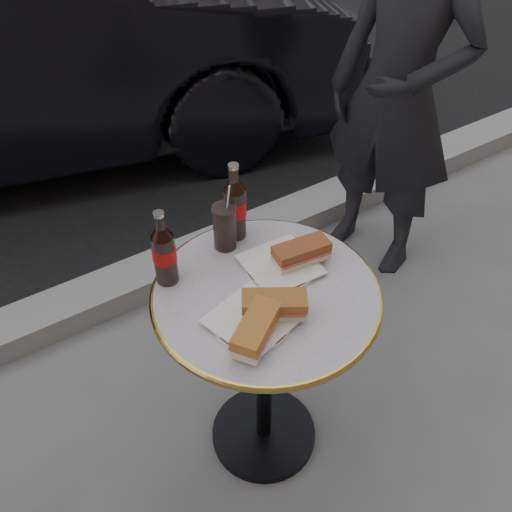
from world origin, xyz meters
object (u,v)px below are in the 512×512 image
bistro_table (265,373)px  cola_bottle_right (234,201)px  plate_left (252,321)px  cola_bottle_left (163,248)px  cola_glass (225,227)px  pedestrian (398,95)px  plate_right (280,266)px

bistro_table → cola_bottle_right: cola_bottle_right is taller
plate_left → cola_bottle_left: 0.30m
cola_bottle_right → cola_bottle_left: bearing=-166.0°
cola_bottle_left → cola_glass: 0.21m
bistro_table → plate_left: plate_left is taller
cola_glass → pedestrian: size_ratio=0.09×
bistro_table → cola_bottle_left: bearing=138.1°
bistro_table → cola_bottle_left: size_ratio=3.17×
bistro_table → cola_glass: (0.00, 0.22, 0.44)m
cola_bottle_left → pedestrian: 1.24m
plate_right → cola_glass: bearing=116.8°
cola_bottle_left → cola_bottle_right: bearing=14.0°
cola_glass → pedestrian: pedestrian is taller
cola_bottle_left → cola_bottle_right: (0.25, 0.06, 0.01)m
cola_glass → plate_left: bearing=-107.6°
plate_right → pedestrian: (0.89, 0.50, 0.06)m
cola_bottle_right → cola_glass: 0.08m
bistro_table → pedestrian: pedestrian is taller
bistro_table → cola_glass: 0.49m
plate_left → cola_bottle_right: bearing=65.8°
plate_right → cola_bottle_right: (-0.03, 0.19, 0.12)m
plate_left → cola_glass: (0.09, 0.29, 0.06)m
bistro_table → cola_glass: bearing=89.8°
bistro_table → cola_bottle_right: size_ratio=2.98×
plate_right → cola_bottle_left: (-0.28, 0.13, 0.11)m
cola_bottle_right → pedestrian: pedestrian is taller
plate_right → pedestrian: pedestrian is taller
plate_left → cola_bottle_right: cola_bottle_right is taller
cola_bottle_left → bistro_table: bearing=-41.9°
plate_left → cola_glass: cola_glass is taller
cola_bottle_left → cola_glass: cola_bottle_left is taller
plate_left → pedestrian: 1.24m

